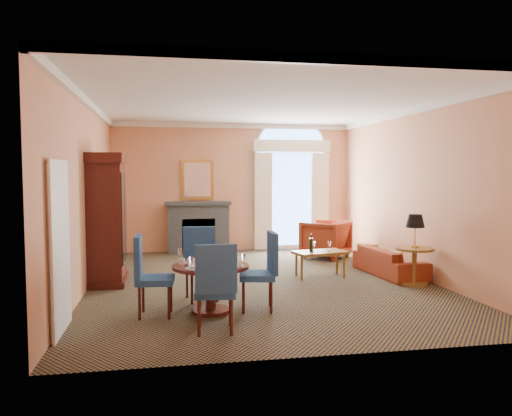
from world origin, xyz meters
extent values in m
plane|color=black|center=(0.00, 0.00, 0.00)|extent=(7.50, 7.50, 0.00)
cube|color=tan|center=(0.00, 3.75, 1.60)|extent=(6.00, 0.04, 3.20)
cube|color=tan|center=(-3.00, 0.00, 1.60)|extent=(0.04, 7.50, 3.20)
cube|color=tan|center=(3.00, 0.00, 1.60)|extent=(0.04, 7.50, 3.20)
cube|color=silver|center=(0.00, 0.00, 3.20)|extent=(6.00, 7.50, 0.04)
cube|color=white|center=(0.00, 0.00, 3.14)|extent=(6.00, 7.50, 0.12)
cube|color=white|center=(-2.96, -2.40, 1.03)|extent=(0.08, 0.90, 2.06)
cube|color=#40474C|center=(-0.90, 3.55, 0.60)|extent=(1.50, 0.40, 1.20)
cube|color=#40474C|center=(-0.90, 3.52, 1.24)|extent=(1.60, 0.46, 0.08)
cube|color=#C48939|center=(-0.90, 3.72, 1.80)|extent=(0.80, 0.04, 1.00)
cube|color=silver|center=(-0.90, 3.70, 1.80)|extent=(0.64, 0.02, 0.84)
cube|color=white|center=(1.50, 3.73, 1.25)|extent=(1.90, 0.04, 2.50)
cube|color=#8BB5E9|center=(1.50, 3.72, 1.25)|extent=(1.70, 0.02, 2.30)
cylinder|color=white|center=(1.50, 3.73, 2.50)|extent=(1.90, 0.04, 1.90)
cube|color=#EDE4C9|center=(0.75, 3.61, 1.25)|extent=(0.45, 0.06, 2.45)
cube|color=#EDE4C9|center=(2.25, 3.61, 1.25)|extent=(0.45, 0.06, 2.45)
cube|color=#EDE4C9|center=(1.50, 3.61, 2.65)|extent=(2.00, 0.08, 0.30)
cube|color=#36100C|center=(-2.72, 0.38, 1.07)|extent=(0.59, 1.07, 2.13)
cube|color=#36100C|center=(-2.72, 0.38, 2.22)|extent=(0.66, 1.17, 0.17)
cube|color=#36100C|center=(-2.72, 0.38, 0.05)|extent=(0.66, 1.17, 0.11)
cylinder|color=#36100C|center=(-1.07, -1.86, 0.65)|extent=(1.08, 1.08, 0.04)
cylinder|color=#36100C|center=(-1.07, -1.86, 0.32)|extent=(0.14, 0.14, 0.63)
cylinder|color=#36100C|center=(-1.07, -1.86, 0.03)|extent=(0.54, 0.54, 0.05)
cylinder|color=white|center=(-0.83, -1.62, 0.68)|extent=(0.24, 0.24, 0.01)
imported|color=white|center=(-0.83, -1.62, 0.71)|extent=(0.15, 0.15, 0.04)
imported|color=white|center=(-0.90, -1.47, 0.72)|extent=(0.09, 0.09, 0.07)
cylinder|color=white|center=(-1.31, -1.62, 0.68)|extent=(0.24, 0.24, 0.01)
imported|color=white|center=(-1.31, -1.62, 0.71)|extent=(0.15, 0.15, 0.04)
imported|color=white|center=(-1.46, -1.68, 0.72)|extent=(0.09, 0.09, 0.07)
cylinder|color=white|center=(-1.31, -2.10, 0.68)|extent=(0.24, 0.24, 0.01)
imported|color=white|center=(-1.31, -2.10, 0.71)|extent=(0.15, 0.15, 0.04)
imported|color=white|center=(-1.25, -2.25, 0.72)|extent=(0.09, 0.09, 0.07)
cylinder|color=white|center=(-0.83, -2.10, 0.68)|extent=(0.24, 0.24, 0.01)
imported|color=white|center=(-0.83, -2.10, 0.71)|extent=(0.15, 0.15, 0.04)
imported|color=white|center=(-0.68, -2.04, 0.72)|extent=(0.09, 0.09, 0.07)
cube|color=navy|center=(-1.15, -1.14, 0.50)|extent=(0.56, 0.56, 0.09)
cube|color=navy|center=(-1.17, -0.91, 0.82)|extent=(0.50, 0.13, 0.59)
cylinder|color=#36100C|center=(-0.98, -0.92, 0.23)|extent=(0.04, 0.04, 0.45)
cylinder|color=#36100C|center=(-1.37, -0.97, 0.23)|extent=(0.04, 0.04, 0.45)
cylinder|color=#36100C|center=(-0.93, -1.30, 0.23)|extent=(0.04, 0.04, 0.45)
cylinder|color=#36100C|center=(-1.31, -1.36, 0.23)|extent=(0.04, 0.04, 0.45)
cube|color=navy|center=(-1.09, -2.70, 0.50)|extent=(0.54, 0.54, 0.09)
cube|color=navy|center=(-1.10, -2.92, 0.82)|extent=(0.50, 0.09, 0.59)
cylinder|color=#36100C|center=(-1.31, -2.87, 0.23)|extent=(0.04, 0.04, 0.45)
cylinder|color=#36100C|center=(-0.92, -2.91, 0.23)|extent=(0.04, 0.04, 0.45)
cylinder|color=#36100C|center=(-1.27, -2.49, 0.23)|extent=(0.04, 0.04, 0.45)
cylinder|color=#36100C|center=(-0.88, -2.52, 0.23)|extent=(0.04, 0.04, 0.45)
cube|color=navy|center=(-0.41, -1.84, 0.50)|extent=(0.57, 0.57, 0.09)
cube|color=navy|center=(-0.18, -1.84, 0.82)|extent=(0.09, 0.50, 0.59)
cylinder|color=#36100C|center=(-0.25, -2.07, 0.23)|extent=(0.04, 0.04, 0.45)
cylinder|color=#36100C|center=(-0.19, -1.68, 0.23)|extent=(0.04, 0.04, 0.45)
cylinder|color=#36100C|center=(-0.63, -2.00, 0.23)|extent=(0.04, 0.04, 0.45)
cylinder|color=#36100C|center=(-0.57, -1.62, 0.23)|extent=(0.04, 0.04, 0.45)
cube|color=navy|center=(-1.83, -1.88, 0.50)|extent=(0.53, 0.53, 0.09)
cube|color=navy|center=(-2.06, -1.88, 0.82)|extent=(0.09, 0.50, 0.59)
cylinder|color=#36100C|center=(-2.01, -1.67, 0.23)|extent=(0.04, 0.04, 0.45)
cylinder|color=#36100C|center=(-2.04, -2.06, 0.23)|extent=(0.04, 0.04, 0.45)
cylinder|color=#36100C|center=(-1.62, -1.70, 0.23)|extent=(0.04, 0.04, 0.45)
cylinder|color=#36100C|center=(-1.65, -2.09, 0.23)|extent=(0.04, 0.04, 0.45)
imported|color=#96341B|center=(2.55, 0.13, 0.26)|extent=(0.84, 1.83, 0.52)
imported|color=#96341B|center=(1.95, 2.22, 0.43)|extent=(1.33, 1.33, 0.87)
cube|color=olive|center=(1.17, 0.20, 0.46)|extent=(1.06, 0.72, 0.05)
cylinder|color=olive|center=(0.77, 0.01, 0.21)|extent=(0.05, 0.05, 0.43)
cylinder|color=olive|center=(1.58, 0.01, 0.21)|extent=(0.05, 0.05, 0.43)
cylinder|color=olive|center=(0.77, 0.39, 0.21)|extent=(0.05, 0.05, 0.43)
cylinder|color=olive|center=(1.58, 0.39, 0.21)|extent=(0.05, 0.05, 0.43)
cylinder|color=olive|center=(2.60, -0.74, 0.64)|extent=(0.66, 0.66, 0.04)
cylinder|color=olive|center=(2.60, -0.74, 0.31)|extent=(0.09, 0.09, 0.61)
cylinder|color=olive|center=(2.60, -0.74, 0.02)|extent=(0.48, 0.48, 0.04)
camera|label=1|loc=(-1.68, -8.76, 1.96)|focal=35.00mm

